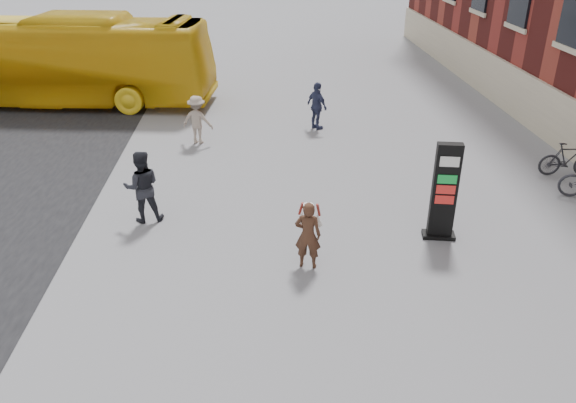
{
  "coord_description": "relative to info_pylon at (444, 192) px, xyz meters",
  "views": [
    {
      "loc": [
        -0.59,
        -9.65,
        6.82
      ],
      "look_at": [
        0.09,
        1.74,
        1.1
      ],
      "focal_mm": 35.0,
      "sensor_mm": 36.0,
      "label": 1
    }
  ],
  "objects": [
    {
      "name": "woman",
      "position": [
        -3.27,
        -1.07,
        -0.39
      ],
      "size": [
        0.68,
        0.64,
        1.57
      ],
      "rotation": [
        0.0,
        0.0,
        2.91
      ],
      "color": "#382418",
      "rests_on": "ground"
    },
    {
      "name": "pedestrian_b",
      "position": [
        -6.29,
        6.79,
        -0.37
      ],
      "size": [
        1.2,
        0.91,
        1.65
      ],
      "primitive_type": "imported",
      "rotation": [
        0.0,
        0.0,
        2.83
      ],
      "color": "gray",
      "rests_on": "ground"
    },
    {
      "name": "pedestrian_c",
      "position": [
        -2.11,
        8.0,
        -0.34
      ],
      "size": [
        0.91,
        1.07,
        1.72
      ],
      "primitive_type": "imported",
      "rotation": [
        0.0,
        0.0,
        2.16
      ],
      "color": "#2F3555",
      "rests_on": "ground"
    },
    {
      "name": "bus",
      "position": [
        -12.42,
        11.88,
        0.58
      ],
      "size": [
        13.05,
        4.51,
        3.56
      ],
      "primitive_type": "imported",
      "rotation": [
        0.0,
        0.0,
        1.45
      ],
      "color": "gold",
      "rests_on": "road"
    },
    {
      "name": "pedestrian_a",
      "position": [
        -7.18,
        1.29,
        -0.26
      ],
      "size": [
        1.02,
        0.86,
        1.86
      ],
      "primitive_type": "imported",
      "rotation": [
        0.0,
        0.0,
        3.32
      ],
      "color": "#22232A",
      "rests_on": "ground"
    },
    {
      "name": "ground",
      "position": [
        -3.72,
        -1.82,
        -1.19
      ],
      "size": [
        100.0,
        100.0,
        0.0
      ],
      "primitive_type": "plane",
      "color": "#9E9EA3"
    },
    {
      "name": "bike_7",
      "position": [
        4.88,
        3.37,
        -0.68
      ],
      "size": [
        1.74,
        0.6,
        1.03
      ],
      "primitive_type": "imported",
      "rotation": [
        0.0,
        0.0,
        1.5
      ],
      "color": "#28292F",
      "rests_on": "ground"
    },
    {
      "name": "info_pylon",
      "position": [
        0.0,
        0.0,
        0.0
      ],
      "size": [
        0.82,
        0.5,
        2.39
      ],
      "rotation": [
        0.0,
        0.0,
        -0.16
      ],
      "color": "black",
      "rests_on": "ground"
    }
  ]
}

